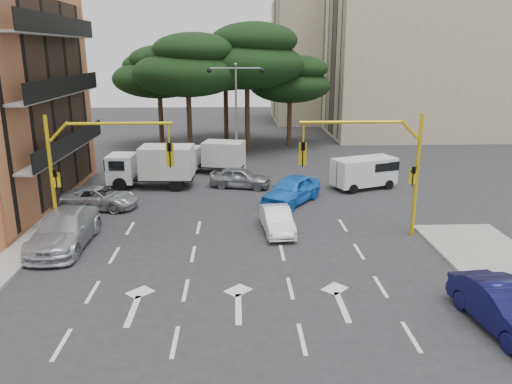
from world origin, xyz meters
TOP-DOWN VIEW (x-y plane):
  - ground at (0.00, 0.00)m, footprint 120.00×120.00m
  - median_strip at (0.00, 16.00)m, footprint 1.40×6.00m
  - apartment_beige_near at (19.95, 32.00)m, footprint 20.20×12.15m
  - apartment_beige_far at (12.95, 44.00)m, footprint 16.20×12.15m
  - pine_left_near at (-3.94, 21.96)m, footprint 9.15×9.15m
  - pine_center at (1.06, 23.96)m, footprint 9.98×9.98m
  - pine_left_far at (-6.94, 25.96)m, footprint 8.32×8.32m
  - pine_right at (5.06, 25.96)m, footprint 7.49×7.49m
  - pine_back at (-0.94, 28.96)m, footprint 9.15×9.15m
  - signal_mast_right at (6.80, 1.99)m, footprint 5.79×0.37m
  - signal_mast_left at (-6.80, 1.99)m, footprint 5.79×0.37m
  - street_lamp_center at (0.00, 16.00)m, footprint 4.16×0.36m
  - car_white_hatch at (1.98, 2.70)m, footprint 1.64×3.89m
  - car_blue_compact at (3.25, 7.61)m, footprint 4.29×4.97m
  - car_silver_wagon at (-8.00, 1.22)m, footprint 2.33×5.65m
  - car_silver_cross_a at (-7.94, 7.00)m, footprint 4.77×2.83m
  - car_silver_cross_b at (0.23, 11.22)m, footprint 4.29×2.54m
  - car_navy_parked at (8.64, -6.63)m, footprint 2.12×4.69m
  - van_white at (8.34, 10.68)m, footprint 4.53×3.23m
  - box_truck_a at (-5.60, 11.52)m, footprint 5.74×2.64m
  - box_truck_b at (-1.79, 15.50)m, footprint 5.13×3.05m

SIDE VIEW (x-z plane):
  - ground at x=0.00m, z-range 0.00..0.00m
  - median_strip at x=0.00m, z-range 0.00..0.15m
  - car_silver_cross_a at x=-7.94m, z-range 0.00..1.24m
  - car_white_hatch at x=1.98m, z-range 0.00..1.25m
  - car_silver_cross_b at x=0.23m, z-range 0.00..1.37m
  - car_navy_parked at x=8.64m, z-range 0.00..1.49m
  - car_blue_compact at x=3.25m, z-range 0.00..1.61m
  - car_silver_wagon at x=-8.00m, z-range 0.00..1.63m
  - van_white at x=8.34m, z-range 0.00..2.07m
  - box_truck_b at x=-1.79m, z-range 0.00..2.36m
  - box_truck_a at x=-5.60m, z-range 0.00..2.77m
  - signal_mast_right at x=6.80m, z-range 0.88..6.88m
  - signal_mast_left at x=-6.80m, z-range 0.88..6.88m
  - street_lamp_center at x=0.00m, z-range 1.54..9.31m
  - pine_right at x=5.06m, z-range 2.03..10.40m
  - pine_left_far at x=-6.94m, z-range 2.26..11.56m
  - pine_left_near at x=-3.94m, z-range 2.49..12.72m
  - pine_back at x=-0.94m, z-range 2.49..12.72m
  - pine_center at x=1.06m, z-range 2.72..13.88m
  - apartment_beige_far at x=12.95m, z-range 0.00..16.70m
  - apartment_beige_near at x=19.95m, z-range 0.00..18.70m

